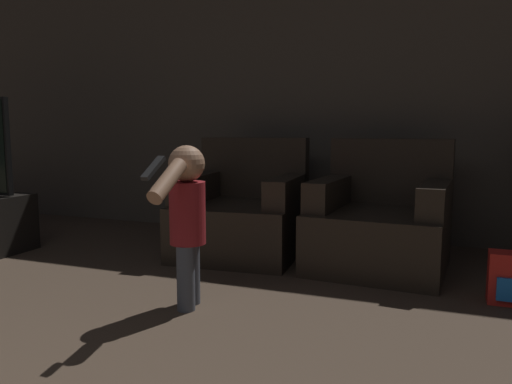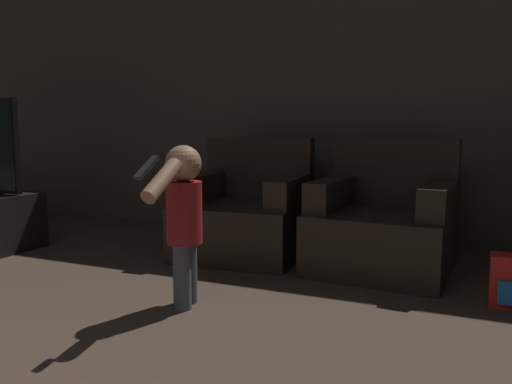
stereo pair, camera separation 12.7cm
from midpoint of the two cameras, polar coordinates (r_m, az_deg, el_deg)
The scene contains 4 objects.
wall_back at distance 4.45m, azimuth 6.16°, elevation 11.89°, with size 8.40×0.05×2.60m.
armchair_left at distance 3.75m, azimuth -0.09°, elevation -2.53°, with size 0.92×0.95×0.87m.
armchair_right at distance 3.48m, azimuth 15.46°, elevation -3.57°, with size 0.91×0.95×0.87m.
person_toddler at distance 2.61m, azimuth -6.93°, elevation -2.35°, with size 0.19×0.58×0.85m.
Camera 2 is at (1.38, 0.29, 0.93)m, focal length 35.00 mm.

